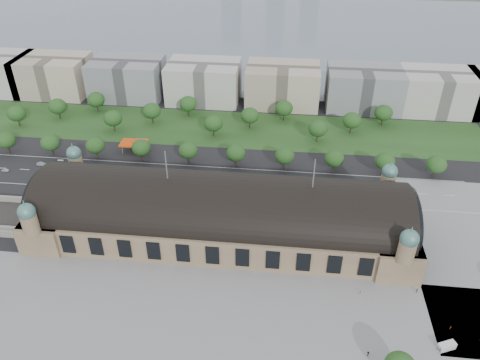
# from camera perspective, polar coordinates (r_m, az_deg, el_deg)

# --- Properties ---
(ground) EXTENTS (900.00, 900.00, 0.00)m
(ground) POSITION_cam_1_polar(r_m,az_deg,el_deg) (192.18, -2.35, -6.54)
(ground) COLOR black
(ground) RESTS_ON ground
(station) EXTENTS (150.00, 48.40, 44.30)m
(station) POSITION_cam_1_polar(r_m,az_deg,el_deg) (185.75, -2.42, -4.11)
(station) COLOR #967F5D
(station) RESTS_ON ground
(plaza_south) EXTENTS (190.00, 48.00, 0.12)m
(plaza_south) POSITION_cam_1_polar(r_m,az_deg,el_deg) (160.28, -1.02, -16.89)
(plaza_south) COLOR gray
(plaza_south) RESTS_ON ground
(road_slab) EXTENTS (260.00, 26.00, 0.10)m
(road_slab) POSITION_cam_1_polar(r_m,az_deg,el_deg) (225.37, -6.00, 0.03)
(road_slab) COLOR black
(road_slab) RESTS_ON ground
(grass_belt) EXTENTS (300.00, 45.00, 0.10)m
(grass_belt) POSITION_cam_1_polar(r_m,az_deg,el_deg) (271.26, -2.67, 6.33)
(grass_belt) COLOR #22461C
(grass_belt) RESTS_ON ground
(petrol_station) EXTENTS (14.00, 13.00, 5.05)m
(petrol_station) POSITION_cam_1_polar(r_m,az_deg,el_deg) (254.87, -12.33, 4.40)
(petrol_station) COLOR #D9470C
(petrol_station) RESTS_ON ground
(lake) EXTENTS (700.00, 320.00, 0.08)m
(lake) POSITION_cam_1_polar(r_m,az_deg,el_deg) (460.90, 3.25, 17.83)
(lake) COLOR slate
(lake) RESTS_ON ground
(office_1) EXTENTS (45.00, 32.00, 24.00)m
(office_1) POSITION_cam_1_polar(r_m,az_deg,el_deg) (337.09, -21.78, 11.77)
(office_1) COLOR #C2B298
(office_1) RESTS_ON ground
(office_2) EXTENTS (45.00, 32.00, 24.00)m
(office_2) POSITION_cam_1_polar(r_m,az_deg,el_deg) (317.38, -13.55, 11.95)
(office_2) COLOR gray
(office_2) RESTS_ON ground
(office_3) EXTENTS (45.00, 32.00, 24.00)m
(office_3) POSITION_cam_1_polar(r_m,az_deg,el_deg) (304.69, -4.43, 11.88)
(office_3) COLOR #BBB9B2
(office_3) RESTS_ON ground
(office_4) EXTENTS (45.00, 32.00, 24.00)m
(office_4) POSITION_cam_1_polar(r_m,az_deg,el_deg) (299.90, 5.20, 11.48)
(office_4) COLOR #C2B298
(office_4) RESTS_ON ground
(office_5) EXTENTS (45.00, 32.00, 24.00)m
(office_5) POSITION_cam_1_polar(r_m,az_deg,el_deg) (303.39, 14.84, 10.76)
(office_5) COLOR gray
(office_5) RESTS_ON ground
(office_6) EXTENTS (45.00, 32.00, 24.00)m
(office_6) POSITION_cam_1_polar(r_m,az_deg,el_deg) (313.40, 23.09, 9.91)
(office_6) COLOR #BBB9B2
(office_6) RESTS_ON ground
(tree_row_0) EXTENTS (9.60, 9.60, 11.52)m
(tree_row_0) POSITION_cam_1_polar(r_m,az_deg,el_deg) (271.17, -26.65, 4.35)
(tree_row_0) COLOR #2D2116
(tree_row_0) RESTS_ON ground
(tree_row_1) EXTENTS (9.60, 9.60, 11.52)m
(tree_row_1) POSITION_cam_1_polar(r_m,az_deg,el_deg) (259.23, -22.14, 4.23)
(tree_row_1) COLOR #2D2116
(tree_row_1) RESTS_ON ground
(tree_row_2) EXTENTS (9.60, 9.60, 11.52)m
(tree_row_2) POSITION_cam_1_polar(r_m,az_deg,el_deg) (249.03, -17.23, 4.07)
(tree_row_2) COLOR #2D2116
(tree_row_2) RESTS_ON ground
(tree_row_3) EXTENTS (9.60, 9.60, 11.52)m
(tree_row_3) POSITION_cam_1_polar(r_m,az_deg,el_deg) (240.81, -11.95, 3.86)
(tree_row_3) COLOR #2D2116
(tree_row_3) RESTS_ON ground
(tree_row_4) EXTENTS (9.60, 9.60, 11.52)m
(tree_row_4) POSITION_cam_1_polar(r_m,az_deg,el_deg) (234.76, -6.34, 3.60)
(tree_row_4) COLOR #2D2116
(tree_row_4) RESTS_ON ground
(tree_row_5) EXTENTS (9.60, 9.60, 11.52)m
(tree_row_5) POSITION_cam_1_polar(r_m,az_deg,el_deg) (231.05, -0.50, 3.30)
(tree_row_5) COLOR #2D2116
(tree_row_5) RESTS_ON ground
(tree_row_6) EXTENTS (9.60, 9.60, 11.52)m
(tree_row_6) POSITION_cam_1_polar(r_m,az_deg,el_deg) (229.81, 5.46, 2.96)
(tree_row_6) COLOR #2D2116
(tree_row_6) RESTS_ON ground
(tree_row_7) EXTENTS (9.60, 9.60, 11.52)m
(tree_row_7) POSITION_cam_1_polar(r_m,az_deg,el_deg) (231.06, 11.42, 2.58)
(tree_row_7) COLOR #2D2116
(tree_row_7) RESTS_ON ground
(tree_row_8) EXTENTS (9.60, 9.60, 11.52)m
(tree_row_8) POSITION_cam_1_polar(r_m,az_deg,el_deg) (234.78, 17.24, 2.19)
(tree_row_8) COLOR #2D2116
(tree_row_8) RESTS_ON ground
(tree_row_9) EXTENTS (9.60, 9.60, 11.52)m
(tree_row_9) POSITION_cam_1_polar(r_m,az_deg,el_deg) (240.84, 22.83, 1.79)
(tree_row_9) COLOR #2D2116
(tree_row_9) RESTS_ON ground
(tree_belt_0) EXTENTS (10.40, 10.40, 12.48)m
(tree_belt_0) POSITION_cam_1_polar(r_m,az_deg,el_deg) (298.63, -25.59, 7.33)
(tree_belt_0) COLOR #2D2116
(tree_belt_0) RESTS_ON ground
(tree_belt_1) EXTENTS (10.40, 10.40, 12.48)m
(tree_belt_1) POSITION_cam_1_polar(r_m,az_deg,el_deg) (298.86, -21.37, 8.37)
(tree_belt_1) COLOR #2D2116
(tree_belt_1) RESTS_ON ground
(tree_belt_2) EXTENTS (10.40, 10.40, 12.48)m
(tree_belt_2) POSITION_cam_1_polar(r_m,az_deg,el_deg) (300.77, -17.16, 9.36)
(tree_belt_2) COLOR #2D2116
(tree_belt_2) RESTS_ON ground
(tree_belt_3) EXTENTS (10.40, 10.40, 12.48)m
(tree_belt_3) POSITION_cam_1_polar(r_m,az_deg,el_deg) (273.63, -15.23, 7.27)
(tree_belt_3) COLOR #2D2116
(tree_belt_3) RESTS_ON ground
(tree_belt_4) EXTENTS (10.40, 10.40, 12.48)m
(tree_belt_4) POSITION_cam_1_polar(r_m,az_deg,el_deg) (277.81, -10.71, 8.29)
(tree_belt_4) COLOR #2D2116
(tree_belt_4) RESTS_ON ground
(tree_belt_5) EXTENTS (10.40, 10.40, 12.48)m
(tree_belt_5) POSITION_cam_1_polar(r_m,az_deg,el_deg) (283.71, -6.33, 9.23)
(tree_belt_5) COLOR #2D2116
(tree_belt_5) RESTS_ON ground
(tree_belt_6) EXTENTS (10.40, 10.40, 12.48)m
(tree_belt_6) POSITION_cam_1_polar(r_m,az_deg,el_deg) (258.98, -3.26, 6.92)
(tree_belt_6) COLOR #2D2116
(tree_belt_6) RESTS_ON ground
(tree_belt_7) EXTENTS (10.40, 10.40, 12.48)m
(tree_belt_7) POSITION_cam_1_polar(r_m,az_deg,el_deg) (267.47, 1.21, 7.87)
(tree_belt_7) COLOR #2D2116
(tree_belt_7) RESTS_ON ground
(tree_belt_8) EXTENTS (10.40, 10.40, 12.48)m
(tree_belt_8) POSITION_cam_1_polar(r_m,az_deg,el_deg) (277.53, 5.39, 8.71)
(tree_belt_8) COLOR #2D2116
(tree_belt_8) RESTS_ON ground
(tree_belt_9) EXTENTS (10.40, 10.40, 12.48)m
(tree_belt_9) POSITION_cam_1_polar(r_m,az_deg,el_deg) (256.45, 9.49, 6.21)
(tree_belt_9) COLOR #2D2116
(tree_belt_9) RESTS_ON ground
(tree_belt_10) EXTENTS (10.40, 10.40, 12.48)m
(tree_belt_10) POSITION_cam_1_polar(r_m,az_deg,el_deg) (269.08, 13.48, 7.08)
(tree_belt_10) COLOR #2D2116
(tree_belt_10) RESTS_ON ground
(tree_belt_11) EXTENTS (10.40, 10.40, 12.48)m
(tree_belt_11) POSITION_cam_1_polar(r_m,az_deg,el_deg) (282.93, 17.10, 7.84)
(tree_belt_11) COLOR #2D2116
(tree_belt_11) RESTS_ON ground
(traffic_car_0) EXTENTS (3.96, 1.87, 1.31)m
(traffic_car_0) POSITION_cam_1_polar(r_m,az_deg,el_deg) (257.69, -26.70, 1.08)
(traffic_car_0) COLOR silver
(traffic_car_0) RESTS_ON ground
(traffic_car_1) EXTENTS (5.01, 2.09, 1.61)m
(traffic_car_1) POSITION_cam_1_polar(r_m,az_deg,el_deg) (255.23, -23.03, 1.82)
(traffic_car_1) COLOR gray
(traffic_car_1) RESTS_ON ground
(traffic_car_2) EXTENTS (4.90, 2.26, 1.36)m
(traffic_car_2) POSITION_cam_1_polar(r_m,az_deg,el_deg) (231.38, -14.12, 0.27)
(traffic_car_2) COLOR black
(traffic_car_2) RESTS_ON ground
(traffic_car_3) EXTENTS (5.59, 2.86, 1.55)m
(traffic_car_3) POSITION_cam_1_polar(r_m,az_deg,el_deg) (225.97, -4.91, 0.43)
(traffic_car_3) COLOR #953212
(traffic_car_3) RESTS_ON ground
(traffic_car_4) EXTENTS (5.00, 2.50, 1.64)m
(traffic_car_4) POSITION_cam_1_polar(r_m,az_deg,el_deg) (214.07, 0.65, -1.50)
(traffic_car_4) COLOR #191A48
(traffic_car_4) RESTS_ON ground
(parked_car_0) EXTENTS (4.34, 2.85, 1.35)m
(parked_car_0) POSITION_cam_1_polar(r_m,az_deg,el_deg) (228.82, -20.25, -1.34)
(parked_car_0) COLOR black
(parked_car_0) RESTS_ON ground
(parked_car_1) EXTENTS (6.04, 5.35, 1.55)m
(parked_car_1) POSITION_cam_1_polar(r_m,az_deg,el_deg) (222.14, -13.94, -1.19)
(parked_car_1) COLOR maroon
(parked_car_1) RESTS_ON ground
(parked_car_2) EXTENTS (5.50, 4.60, 1.51)m
(parked_car_2) POSITION_cam_1_polar(r_m,az_deg,el_deg) (222.41, -15.87, -1.49)
(parked_car_2) COLOR #1B1845
(parked_car_2) RESTS_ON ground
(parked_car_3) EXTENTS (4.43, 3.21, 1.40)m
(parked_car_3) POSITION_cam_1_polar(r_m,az_deg,el_deg) (220.88, -12.94, -1.28)
(parked_car_3) COLOR #585B5F
(parked_car_3) RESTS_ON ground
(parked_car_4) EXTENTS (5.30, 3.51, 1.65)m
(parked_car_4) POSITION_cam_1_polar(r_m,az_deg,el_deg) (222.58, -16.69, -1.59)
(parked_car_4) COLOR white
(parked_car_4) RESTS_ON ground
(parked_car_5) EXTENTS (6.23, 5.40, 1.59)m
(parked_car_5) POSITION_cam_1_polar(r_m,az_deg,el_deg) (211.40, -7.05, -2.30)
(parked_car_5) COLOR #919299
(parked_car_5) RESTS_ON ground
(parked_car_6) EXTENTS (4.81, 3.61, 1.30)m
(parked_car_6) POSITION_cam_1_polar(r_m,az_deg,el_deg) (216.11, -8.53, -1.60)
(parked_car_6) COLOR black
(parked_car_6) RESTS_ON ground
(bus_west) EXTENTS (10.57, 3.03, 2.91)m
(bus_west) POSITION_cam_1_polar(r_m,az_deg,el_deg) (214.38, -2.80, -1.28)
(bus_west) COLOR red
(bus_west) RESTS_ON ground
(bus_mid) EXTENTS (12.06, 2.92, 3.35)m
(bus_mid) POSITION_cam_1_polar(r_m,az_deg,el_deg) (211.07, 3.97, -1.87)
(bus_mid) COLOR #BFB2AF
(bus_mid) RESTS_ON ground
(bus_east) EXTENTS (10.79, 2.72, 2.99)m
(bus_east) POSITION_cam_1_polar(r_m,az_deg,el_deg) (214.05, 6.56, -1.53)
(bus_east) COLOR silver
(bus_east) RESTS_ON ground
(van_south) EXTENTS (5.97, 4.22, 2.40)m
(van_south) POSITION_cam_1_polar(r_m,az_deg,el_deg) (165.52, 23.80, -18.08)
(van_south) COLOR silver
(van_south) RESTS_ON ground
(pedestrian_0) EXTENTS (0.86, 0.59, 1.62)m
(pedestrian_0) POSITION_cam_1_polar(r_m,az_deg,el_deg) (172.64, 14.43, -13.18)
(pedestrian_0) COLOR gray
(pedestrian_0) RESTS_ON ground
(pedestrian_1) EXTENTS (0.75, 0.77, 1.79)m
(pedestrian_1) POSITION_cam_1_polar(r_m,az_deg,el_deg) (171.47, 24.26, -16.11)
(pedestrian_1) COLOR gray
(pedestrian_1) RESTS_ON ground
(pedestrian_2) EXTENTS (0.75, 0.90, 1.60)m
(pedestrian_2) POSITION_cam_1_polar(r_m,az_deg,el_deg) (179.33, 20.76, -12.48)
(pedestrian_2) COLOR gray
(pedestrian_2) RESTS_ON ground
(pedestrian_3) EXTENTS (1.12, 0.68, 1.78)m
(pedestrian_3) POSITION_cam_1_polar(r_m,az_deg,el_deg) (167.13, 24.13, -17.70)
(pedestrian_3) COLOR gray
(pedestrian_3) RESTS_ON ground
(pedestrian_4) EXTENTS (1.03, 1.26, 1.80)m
(pedestrian_4) POSITION_cam_1_polar(r_m,az_deg,el_deg) (156.51, 15.32, -19.77)
(pedestrian_4) COLOR gray
(pedestrian_4) RESTS_ON ground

